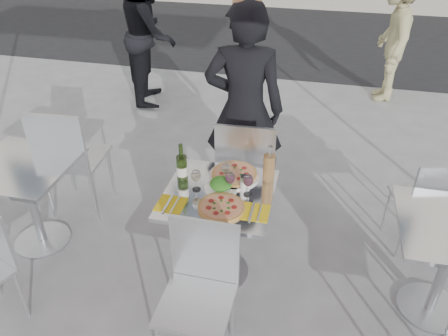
% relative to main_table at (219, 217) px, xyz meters
% --- Properties ---
extents(ground, '(80.00, 80.00, 0.00)m').
position_rel_main_table_xyz_m(ground, '(0.00, 0.00, -0.54)').
color(ground, slate).
extents(street_asphalt, '(24.00, 5.00, 0.00)m').
position_rel_main_table_xyz_m(street_asphalt, '(0.00, 6.50, -0.54)').
color(street_asphalt, black).
rests_on(street_asphalt, ground).
extents(main_table, '(0.72, 0.72, 0.75)m').
position_rel_main_table_xyz_m(main_table, '(0.00, 0.00, 0.00)').
color(main_table, '#B7BABF').
rests_on(main_table, ground).
extents(side_table_left, '(0.72, 0.72, 0.75)m').
position_rel_main_table_xyz_m(side_table_left, '(-1.50, 0.00, 0.00)').
color(side_table_left, '#B7BABF').
rests_on(side_table_left, ground).
extents(chair_far, '(0.48, 0.49, 1.00)m').
position_rel_main_table_xyz_m(chair_far, '(0.07, 0.61, 0.05)').
color(chair_far, silver).
rests_on(chair_far, ground).
extents(chair_near, '(0.42, 0.43, 0.91)m').
position_rel_main_table_xyz_m(chair_near, '(0.03, -0.60, -0.00)').
color(chair_near, silver).
rests_on(chair_near, ground).
extents(side_chair_lfar, '(0.50, 0.52, 1.03)m').
position_rel_main_table_xyz_m(side_chair_lfar, '(-1.38, 0.41, 0.07)').
color(side_chair_lfar, silver).
rests_on(side_chair_lfar, ground).
extents(side_chair_rfar, '(0.48, 0.49, 0.87)m').
position_rel_main_table_xyz_m(side_chair_rfar, '(1.46, 0.58, -0.02)').
color(side_chair_rfar, silver).
rests_on(side_chair_rfar, ground).
extents(woman_diner, '(0.70, 0.50, 1.81)m').
position_rel_main_table_xyz_m(woman_diner, '(-0.02, 0.95, 0.37)').
color(woman_diner, black).
rests_on(woman_diner, ground).
extents(pedestrian_a, '(0.86, 1.00, 1.77)m').
position_rel_main_table_xyz_m(pedestrian_a, '(-1.62, 2.91, 0.35)').
color(pedestrian_a, black).
rests_on(pedestrian_a, ground).
extents(pedestrian_b, '(0.66, 1.11, 1.69)m').
position_rel_main_table_xyz_m(pedestrian_b, '(1.38, 3.66, 0.30)').
color(pedestrian_b, tan).
rests_on(pedestrian_b, ground).
extents(pizza_near, '(0.30, 0.30, 0.02)m').
position_rel_main_table_xyz_m(pizza_near, '(0.06, -0.16, 0.22)').
color(pizza_near, tan).
rests_on(pizza_near, main_table).
extents(pizza_far, '(0.36, 0.36, 0.03)m').
position_rel_main_table_xyz_m(pizza_far, '(0.06, 0.22, 0.23)').
color(pizza_far, white).
rests_on(pizza_far, main_table).
extents(salad_plate, '(0.22, 0.22, 0.09)m').
position_rel_main_table_xyz_m(salad_plate, '(0.00, 0.04, 0.25)').
color(salad_plate, white).
rests_on(salad_plate, main_table).
extents(wine_bottle, '(0.07, 0.08, 0.29)m').
position_rel_main_table_xyz_m(wine_bottle, '(-0.27, 0.07, 0.32)').
color(wine_bottle, '#38551F').
rests_on(wine_bottle, main_table).
extents(carafe, '(0.08, 0.08, 0.29)m').
position_rel_main_table_xyz_m(carafe, '(0.30, 0.19, 0.33)').
color(carafe, tan).
rests_on(carafe, main_table).
extents(sugar_shaker, '(0.06, 0.06, 0.11)m').
position_rel_main_table_xyz_m(sugar_shaker, '(0.16, 0.07, 0.26)').
color(sugar_shaker, white).
rests_on(sugar_shaker, main_table).
extents(wineglass_white_a, '(0.07, 0.07, 0.16)m').
position_rel_main_table_xyz_m(wineglass_white_a, '(-0.16, -0.00, 0.32)').
color(wineglass_white_a, white).
rests_on(wineglass_white_a, main_table).
extents(wineglass_white_b, '(0.07, 0.07, 0.16)m').
position_rel_main_table_xyz_m(wineglass_white_b, '(0.02, 0.13, 0.32)').
color(wineglass_white_b, white).
rests_on(wineglass_white_b, main_table).
extents(wineglass_red_a, '(0.07, 0.07, 0.16)m').
position_rel_main_table_xyz_m(wineglass_red_a, '(0.07, 0.02, 0.32)').
color(wineglass_red_a, white).
rests_on(wineglass_red_a, main_table).
extents(wineglass_red_b, '(0.07, 0.07, 0.16)m').
position_rel_main_table_xyz_m(wineglass_red_b, '(0.19, 0.02, 0.32)').
color(wineglass_red_b, white).
rests_on(wineglass_red_b, main_table).
extents(napkin_left, '(0.18, 0.20, 0.01)m').
position_rel_main_table_xyz_m(napkin_left, '(-0.27, -0.19, 0.21)').
color(napkin_left, yellow).
rests_on(napkin_left, main_table).
extents(napkin_right, '(0.18, 0.20, 0.01)m').
position_rel_main_table_xyz_m(napkin_right, '(0.27, -0.15, 0.21)').
color(napkin_right, yellow).
rests_on(napkin_right, main_table).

